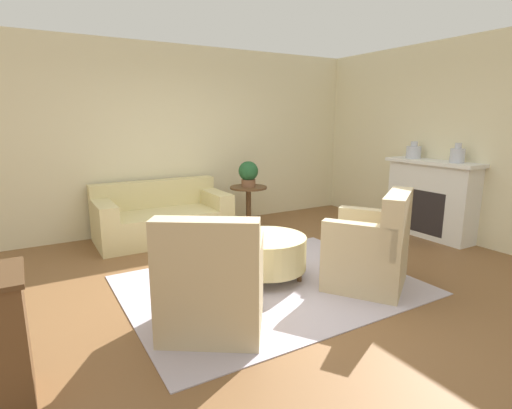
# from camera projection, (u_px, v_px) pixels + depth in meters

# --- Properties ---
(ground_plane) EXTENTS (16.00, 16.00, 0.00)m
(ground_plane) POSITION_uv_depth(u_px,v_px,m) (270.00, 285.00, 4.18)
(ground_plane) COLOR brown
(wall_back) EXTENTS (9.42, 0.12, 2.80)m
(wall_back) POSITION_uv_depth(u_px,v_px,m) (176.00, 139.00, 6.22)
(wall_back) COLOR beige
(wall_back) RESTS_ON ground_plane
(wall_right) EXTENTS (0.12, 10.34, 2.80)m
(wall_right) POSITION_uv_depth(u_px,v_px,m) (469.00, 142.00, 5.48)
(wall_right) COLOR beige
(wall_right) RESTS_ON ground_plane
(rug) EXTENTS (2.91, 2.22, 0.01)m
(rug) POSITION_uv_depth(u_px,v_px,m) (270.00, 285.00, 4.18)
(rug) COLOR #BCB2C1
(rug) RESTS_ON ground_plane
(couch) EXTENTS (1.85, 0.93, 0.81)m
(couch) POSITION_uv_depth(u_px,v_px,m) (162.00, 218.00, 5.78)
(couch) COLOR beige
(couch) RESTS_ON ground_plane
(armchair_left) EXTENTS (1.08, 1.06, 1.00)m
(armchair_left) POSITION_uv_depth(u_px,v_px,m) (212.00, 287.00, 3.20)
(armchair_left) COLOR #C6B289
(armchair_left) RESTS_ON rug
(armchair_right) EXTENTS (1.08, 1.06, 1.00)m
(armchair_right) POSITION_uv_depth(u_px,v_px,m) (372.00, 250.00, 4.09)
(armchair_right) COLOR #C6B289
(armchair_right) RESTS_ON rug
(ottoman_table) EXTENTS (0.86, 0.86, 0.47)m
(ottoman_table) POSITION_uv_depth(u_px,v_px,m) (266.00, 252.00, 4.30)
(ottoman_table) COLOR beige
(ottoman_table) RESTS_ON rug
(side_table) EXTENTS (0.58, 0.58, 0.67)m
(side_table) POSITION_uv_depth(u_px,v_px,m) (248.00, 200.00, 6.27)
(side_table) COLOR brown
(side_table) RESTS_ON ground_plane
(fireplace) EXTENTS (0.44, 1.38, 1.13)m
(fireplace) POSITION_uv_depth(u_px,v_px,m) (431.00, 197.00, 5.81)
(fireplace) COLOR white
(fireplace) RESTS_ON ground_plane
(vase_mantel_near) EXTENTS (0.22, 0.22, 0.25)m
(vase_mantel_near) POSITION_uv_depth(u_px,v_px,m) (414.00, 152.00, 5.97)
(vase_mantel_near) COLOR silver
(vase_mantel_near) RESTS_ON fireplace
(vase_mantel_far) EXTENTS (0.19, 0.19, 0.27)m
(vase_mantel_far) POSITION_uv_depth(u_px,v_px,m) (457.00, 155.00, 5.37)
(vase_mantel_far) COLOR silver
(vase_mantel_far) RESTS_ON fireplace
(potted_plant_on_side_table) EXTENTS (0.31, 0.31, 0.40)m
(potted_plant_on_side_table) POSITION_uv_depth(u_px,v_px,m) (248.00, 173.00, 6.18)
(potted_plant_on_side_table) COLOR brown
(potted_plant_on_side_table) RESTS_ON side_table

